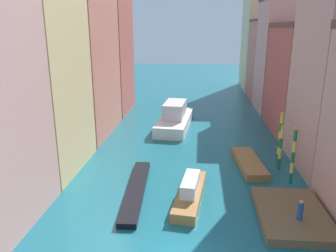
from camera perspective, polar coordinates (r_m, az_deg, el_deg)
name	(u,v)px	position (r m, az deg, el deg)	size (l,w,h in m)	color
ground_plane	(192,130)	(41.26, 4.09, -0.71)	(154.00, 154.00, 0.00)	#196070
building_left_1	(36,78)	(30.51, -21.77, 7.64)	(6.96, 9.14, 16.22)	#DBB77A
building_left_2	(77,40)	(39.92, -15.34, 14.10)	(6.96, 11.56, 21.77)	#C6705B
building_left_3	(104,37)	(50.21, -10.97, 14.77)	(6.96, 9.49, 21.75)	#B25147
building_right_2	(304,79)	(42.47, 22.36, 7.44)	(6.96, 12.04, 12.76)	#B25147
building_right_3	(284,55)	(52.76, 19.23, 11.45)	(6.96, 9.19, 16.62)	tan
building_right_4	(270,60)	(61.71, 17.15, 10.81)	(6.96, 8.97, 13.55)	#C6705B
building_right_5	(262,38)	(71.40, 15.77, 14.31)	(6.96, 11.13, 20.22)	beige
waterfront_dock	(292,214)	(24.37, 20.44, -13.98)	(4.46, 6.61, 0.56)	brown
person_on_dock	(300,211)	(23.06, 21.74, -13.36)	(0.36, 0.36, 1.39)	#234C93
mooring_pole_0	(293,155)	(28.41, 20.67, -4.69)	(0.31, 0.31, 4.81)	#197247
mooring_pole_1	(281,147)	(31.12, 18.76, -3.36)	(0.29, 0.29, 4.11)	#197247
mooring_pole_2	(280,136)	(32.70, 18.71, -1.72)	(0.38, 0.38, 4.82)	#197247
vaporetto_white	(175,118)	(42.07, 1.18, 1.34)	(4.40, 10.72, 3.26)	white
gondola_black	(136,190)	(26.25, -5.50, -10.80)	(1.90, 10.05, 0.41)	black
motorboat_0	(190,192)	(25.04, 3.83, -11.16)	(2.48, 7.22, 1.71)	olive
motorboat_1	(249,163)	(31.44, 13.67, -6.16)	(2.63, 6.86, 0.68)	olive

